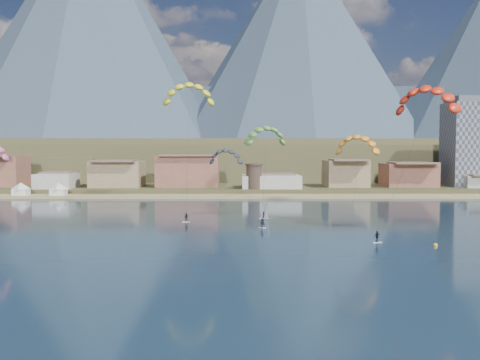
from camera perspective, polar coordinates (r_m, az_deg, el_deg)
The scene contains 16 objects.
ground at distance 71.02m, azimuth 0.10°, elevation -9.66°, with size 2400.00×2400.00×0.00m, color #0D202F.
beach at distance 175.89m, azimuth -0.09°, elevation -1.71°, with size 2200.00×12.00×0.90m.
land at distance 629.38m, azimuth -0.19°, elevation 1.99°, with size 2200.00×900.00×4.00m.
foothills at distance 302.58m, azimuth 4.10°, elevation 2.12°, with size 940.00×210.00×18.00m.
mountain_ridge at distance 902.95m, azimuth -1.15°, elevation 12.01°, with size 2060.00×480.00×400.00m.
town at distance 195.40m, azimuth -11.92°, elevation 1.01°, with size 400.00×24.00×12.00m.
apartment_tower at distance 214.87m, azimuth 23.24°, elevation 3.64°, with size 20.00×16.00×32.00m.
watchtower at distance 183.51m, azimuth 1.46°, elevation 0.42°, with size 5.82×5.82×8.60m.
beach_tents at distance 191.29m, azimuth -23.59°, elevation -0.55°, with size 43.40×6.40×5.00m.
kitesurfer_yellow at distance 132.27m, azimuth -5.34°, elevation 9.20°, with size 13.31×17.98×33.31m.
kitesurfer_orange at distance 108.75m, azimuth 18.87°, elevation 8.30°, with size 19.22×17.36×30.35m.
kitesurfer_green at distance 123.51m, azimuth 2.68°, elevation 4.86°, with size 10.80×19.26×23.73m.
distant_kite_dark at distance 144.56m, azimuth -1.47°, elevation 2.74°, with size 10.01×6.71×17.51m.
distant_kite_orange at distance 117.50m, azimuth 12.12°, elevation 3.94°, with size 10.33×7.84×20.31m.
windsurfer at distance 123.48m, azimuth 2.56°, elevation -3.49°, with size 2.09×2.27×3.71m.
buoy at distance 95.19m, azimuth 19.68°, elevation -6.42°, with size 0.71×0.71×0.71m.
Camera 1 is at (-0.39, -69.17, 16.12)m, focal length 41.01 mm.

